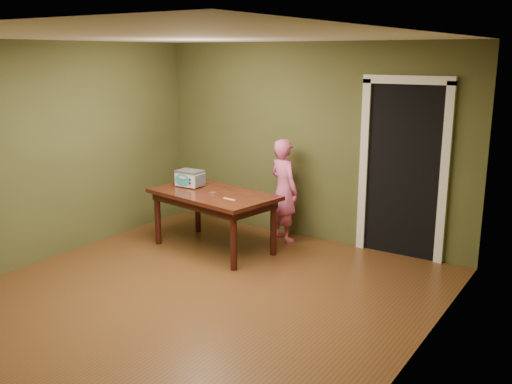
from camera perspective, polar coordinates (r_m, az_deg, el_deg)
floor at (r=5.96m, az=-6.53°, el=-10.67°), size 5.00×5.00×0.00m
room_shell at (r=5.48m, az=-7.01°, el=5.81°), size 4.52×5.02×2.61m
doorway at (r=7.40m, az=15.25°, el=2.37°), size 1.10×0.66×2.25m
dining_table at (r=7.20m, az=-4.27°, el=-0.80°), size 1.72×1.15×0.75m
toy_oven at (r=7.49m, az=-6.63°, el=1.43°), size 0.36×0.25×0.22m
baking_pan at (r=7.09m, az=-4.36°, el=-0.11°), size 0.10×0.10×0.02m
spatula at (r=6.81m, az=-2.68°, el=-0.72°), size 0.18×0.05×0.01m
child at (r=7.55m, az=2.81°, el=0.18°), size 0.59×0.51×1.37m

